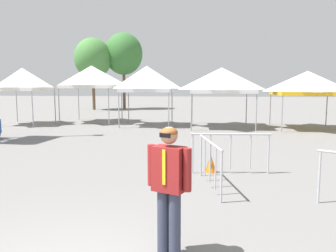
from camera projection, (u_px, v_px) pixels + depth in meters
canopy_tent_behind_left at (23, 79)px, 19.66m from camera, size 2.79×2.79×3.37m
canopy_tent_far_right at (92, 77)px, 20.86m from camera, size 3.24×3.24×3.57m
canopy_tent_center at (147, 79)px, 19.11m from camera, size 3.01×3.01×3.45m
canopy_tent_right_of_center at (222, 80)px, 18.42m from camera, size 3.63×3.63×3.32m
canopy_tent_far_left at (307, 83)px, 17.64m from camera, size 3.37×3.37×3.10m
person_foreground at (169, 183)px, 4.39m from camera, size 0.61×0.38×1.78m
tree_behind_tents_left at (93, 58)px, 31.64m from camera, size 3.51×3.51×6.86m
tree_behind_tents_center at (124, 54)px, 32.63m from camera, size 3.73×3.73×7.50m
crowd_barrier_by_lift at (210, 155)px, 7.47m from camera, size 0.53×2.06×1.08m
crowd_barrier_mid_lot at (231, 145)px, 8.70m from camera, size 2.09×0.28×1.08m
traffic_cone_lot_center at (211, 164)px, 8.87m from camera, size 0.32×0.32×0.47m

